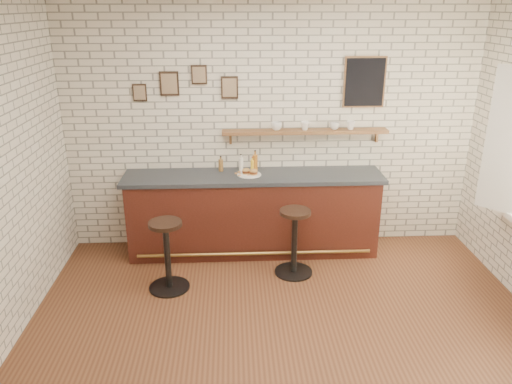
% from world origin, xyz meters
% --- Properties ---
extents(ground, '(5.00, 5.00, 0.00)m').
position_xyz_m(ground, '(0.00, 0.00, 0.00)').
color(ground, brown).
rests_on(ground, ground).
extents(bar_counter, '(3.10, 0.65, 1.01)m').
position_xyz_m(bar_counter, '(-0.24, 1.70, 0.51)').
color(bar_counter, '#451A12').
rests_on(bar_counter, ground).
extents(sandwich_plate, '(0.28, 0.28, 0.01)m').
position_xyz_m(sandwich_plate, '(-0.29, 1.69, 1.02)').
color(sandwich_plate, white).
rests_on(sandwich_plate, bar_counter).
extents(ciabatta_sandwich, '(0.21, 0.15, 0.06)m').
position_xyz_m(ciabatta_sandwich, '(-0.28, 1.69, 1.05)').
color(ciabatta_sandwich, tan).
rests_on(ciabatta_sandwich, sandwich_plate).
extents(potato_chips, '(0.27, 0.19, 0.00)m').
position_xyz_m(potato_chips, '(-0.31, 1.69, 1.02)').
color(potato_chips, '#DE9A4E').
rests_on(potato_chips, sandwich_plate).
extents(bitters_bottle_brown, '(0.06, 0.06, 0.19)m').
position_xyz_m(bitters_bottle_brown, '(-0.62, 1.86, 1.09)').
color(bitters_bottle_brown, brown).
rests_on(bitters_bottle_brown, bar_counter).
extents(bitters_bottle_white, '(0.05, 0.05, 0.21)m').
position_xyz_m(bitters_bottle_white, '(-0.38, 1.86, 1.10)').
color(bitters_bottle_white, white).
rests_on(bitters_bottle_white, bar_counter).
extents(bitters_bottle_amber, '(0.06, 0.06, 0.26)m').
position_xyz_m(bitters_bottle_amber, '(-0.21, 1.86, 1.11)').
color(bitters_bottle_amber, '#975618').
rests_on(bitters_bottle_amber, bar_counter).
extents(condiment_bottle_yellow, '(0.05, 0.05, 0.17)m').
position_xyz_m(condiment_bottle_yellow, '(-0.23, 1.86, 1.08)').
color(condiment_bottle_yellow, yellow).
rests_on(condiment_bottle_yellow, bar_counter).
extents(bar_stool_left, '(0.45, 0.45, 0.79)m').
position_xyz_m(bar_stool_left, '(-1.19, 0.85, 0.42)').
color(bar_stool_left, black).
rests_on(bar_stool_left, ground).
extents(bar_stool_right, '(0.44, 0.44, 0.78)m').
position_xyz_m(bar_stool_right, '(0.20, 1.12, 0.42)').
color(bar_stool_right, black).
rests_on(bar_stool_right, ground).
extents(wall_shelf, '(2.00, 0.18, 0.18)m').
position_xyz_m(wall_shelf, '(0.40, 1.90, 1.48)').
color(wall_shelf, brown).
rests_on(wall_shelf, ground).
extents(shelf_cup_a, '(0.18, 0.18, 0.10)m').
position_xyz_m(shelf_cup_a, '(0.05, 1.90, 1.55)').
color(shelf_cup_a, white).
rests_on(shelf_cup_a, wall_shelf).
extents(shelf_cup_b, '(0.15, 0.15, 0.10)m').
position_xyz_m(shelf_cup_b, '(0.40, 1.90, 1.55)').
color(shelf_cup_b, white).
rests_on(shelf_cup_b, wall_shelf).
extents(shelf_cup_c, '(0.15, 0.15, 0.09)m').
position_xyz_m(shelf_cup_c, '(0.75, 1.90, 1.54)').
color(shelf_cup_c, white).
rests_on(shelf_cup_c, wall_shelf).
extents(shelf_cup_d, '(0.11, 0.11, 0.10)m').
position_xyz_m(shelf_cup_d, '(0.95, 1.90, 1.55)').
color(shelf_cup_d, white).
rests_on(shelf_cup_d, wall_shelf).
extents(back_wall_decor, '(2.96, 0.02, 0.56)m').
position_xyz_m(back_wall_decor, '(0.23, 1.98, 2.05)').
color(back_wall_decor, black).
rests_on(back_wall_decor, ground).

